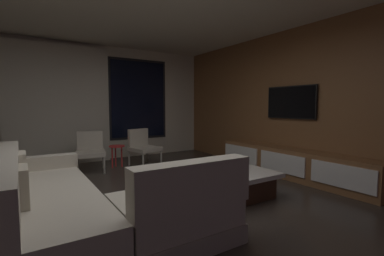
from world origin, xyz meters
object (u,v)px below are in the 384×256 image
(media_console, at_px, (292,164))
(accent_chair_by_curtain, at_px, (90,149))
(accent_chair_near_window, at_px, (143,145))
(side_stool, at_px, (117,150))
(sectional_couch, at_px, (80,206))
(mounted_tv, at_px, (291,102))
(book_stack_on_coffee_table, at_px, (215,167))
(coffee_table, at_px, (226,182))

(media_console, bearing_deg, accent_chair_by_curtain, 139.48)
(accent_chair_near_window, height_order, side_stool, accent_chair_near_window)
(sectional_couch, height_order, mounted_tv, mounted_tv)
(book_stack_on_coffee_table, distance_m, accent_chair_near_window, 2.46)
(coffee_table, relative_size, accent_chair_near_window, 1.49)
(side_stool, height_order, media_console, media_console)
(coffee_table, bearing_deg, side_stool, 106.94)
(accent_chair_by_curtain, height_order, mounted_tv, mounted_tv)
(coffee_table, distance_m, accent_chair_by_curtain, 2.89)
(coffee_table, distance_m, book_stack_on_coffee_table, 0.28)
(accent_chair_by_curtain, height_order, media_console, accent_chair_by_curtain)
(sectional_couch, height_order, coffee_table, sectional_couch)
(coffee_table, bearing_deg, mounted_tv, 8.78)
(book_stack_on_coffee_table, bearing_deg, coffee_table, -23.91)
(sectional_couch, bearing_deg, accent_chair_by_curtain, 75.90)
(media_console, xyz_separation_m, mounted_tv, (0.18, 0.20, 1.10))
(coffee_table, xyz_separation_m, mounted_tv, (1.77, 0.27, 1.16))
(side_stool, bearing_deg, accent_chair_by_curtain, -177.03)
(accent_chair_by_curtain, bearing_deg, side_stool, 2.97)
(coffee_table, height_order, accent_chair_by_curtain, accent_chair_by_curtain)
(coffee_table, distance_m, side_stool, 2.71)
(mounted_tv, bearing_deg, coffee_table, -171.22)
(coffee_table, relative_size, mounted_tv, 1.12)
(side_stool, distance_m, mounted_tv, 3.58)
(coffee_table, xyz_separation_m, book_stack_on_coffee_table, (-0.15, 0.07, 0.22))
(media_console, bearing_deg, sectional_couch, -176.17)
(accent_chair_near_window, bearing_deg, sectional_couch, -123.26)
(sectional_couch, height_order, book_stack_on_coffee_table, sectional_couch)
(accent_chair_by_curtain, xyz_separation_m, mounted_tv, (3.08, -2.28, 0.92))
(mounted_tv, bearing_deg, book_stack_on_coffee_table, -173.82)
(sectional_couch, bearing_deg, accent_chair_near_window, 56.74)
(book_stack_on_coffee_table, bearing_deg, sectional_couch, -172.90)
(accent_chair_near_window, bearing_deg, coffee_table, -84.61)
(accent_chair_near_window, xyz_separation_m, side_stool, (-0.55, 0.06, -0.06))
(accent_chair_by_curtain, xyz_separation_m, media_console, (2.90, -2.48, -0.18))
(sectional_couch, height_order, side_stool, sectional_couch)
(sectional_couch, distance_m, book_stack_on_coffee_table, 1.87)
(coffee_table, relative_size, book_stack_on_coffee_table, 3.85)
(book_stack_on_coffee_table, distance_m, accent_chair_by_curtain, 2.75)
(accent_chair_near_window, relative_size, accent_chair_by_curtain, 1.00)
(media_console, distance_m, mounted_tv, 1.13)
(side_stool, relative_size, mounted_tv, 0.44)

